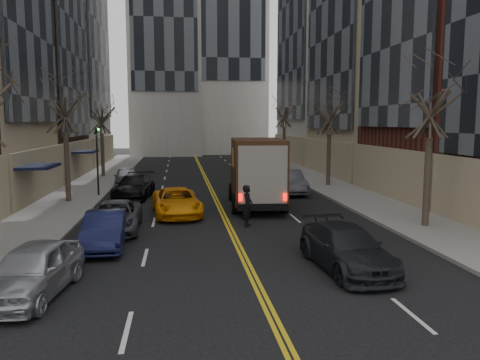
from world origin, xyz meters
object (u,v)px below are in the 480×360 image
object	(u,v)px
ups_truck	(256,173)
observer_sedan	(346,248)
pedestrian	(248,206)
taxi	(177,202)

from	to	relation	value
ups_truck	observer_sedan	xyz separation A→B (m)	(1.07, -11.57, -1.25)
observer_sedan	pedestrian	distance (m)	7.05
ups_truck	taxi	world-z (taller)	ups_truck
ups_truck	pedestrian	world-z (taller)	ups_truck
observer_sedan	taxi	bearing A→B (deg)	115.31
observer_sedan	taxi	world-z (taller)	observer_sedan
observer_sedan	taxi	xyz separation A→B (m)	(-5.56, 9.74, -0.01)
pedestrian	taxi	bearing A→B (deg)	68.51
ups_truck	pedestrian	distance (m)	5.16
taxi	observer_sedan	bearing A→B (deg)	-65.85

